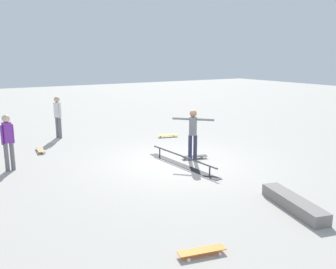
% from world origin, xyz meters
% --- Properties ---
extents(ground_plane, '(60.00, 60.00, 0.00)m').
position_xyz_m(ground_plane, '(0.00, 0.00, 0.00)').
color(ground_plane, '#ADA89E').
extents(grind_rail, '(3.14, 0.47, 0.31)m').
position_xyz_m(grind_rail, '(-0.34, 0.03, 0.13)').
color(grind_rail, black).
rests_on(grind_rail, ground_plane).
extents(skate_ledge, '(1.89, 0.85, 0.26)m').
position_xyz_m(skate_ledge, '(-4.13, -0.26, 0.13)').
color(skate_ledge, gray).
rests_on(skate_ledge, ground_plane).
extents(skater_main, '(0.96, 0.95, 1.58)m').
position_xyz_m(skater_main, '(-0.05, -0.54, 0.92)').
color(skater_main, '#2D3351').
rests_on(skater_main, ground_plane).
extents(skateboard_main, '(0.43, 0.82, 0.09)m').
position_xyz_m(skateboard_main, '(0.08, -0.71, 0.07)').
color(skateboard_main, black).
rests_on(skateboard_main, ground_plane).
extents(bystander_purple_shirt, '(0.22, 0.37, 1.60)m').
position_xyz_m(bystander_purple_shirt, '(1.83, 4.43, 0.90)').
color(bystander_purple_shirt, slate).
rests_on(bystander_purple_shirt, ground_plane).
extents(bystander_white_shirt, '(0.36, 0.26, 1.63)m').
position_xyz_m(bystander_white_shirt, '(5.28, 2.13, 0.92)').
color(bystander_white_shirt, slate).
rests_on(bystander_white_shirt, ground_plane).
extents(loose_skateboard_natural, '(0.82, 0.32, 0.09)m').
position_xyz_m(loose_skateboard_natural, '(3.48, 3.25, 0.07)').
color(loose_skateboard_natural, tan).
rests_on(loose_skateboard_natural, ground_plane).
extents(loose_skateboard_orange, '(0.39, 0.82, 0.09)m').
position_xyz_m(loose_skateboard_orange, '(-4.56, 2.47, 0.07)').
color(loose_skateboard_orange, orange).
rests_on(loose_skateboard_orange, ground_plane).
extents(loose_skateboard_yellow, '(0.42, 0.82, 0.09)m').
position_xyz_m(loose_skateboard_yellow, '(3.15, -1.60, 0.07)').
color(loose_skateboard_yellow, yellow).
rests_on(loose_skateboard_yellow, ground_plane).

